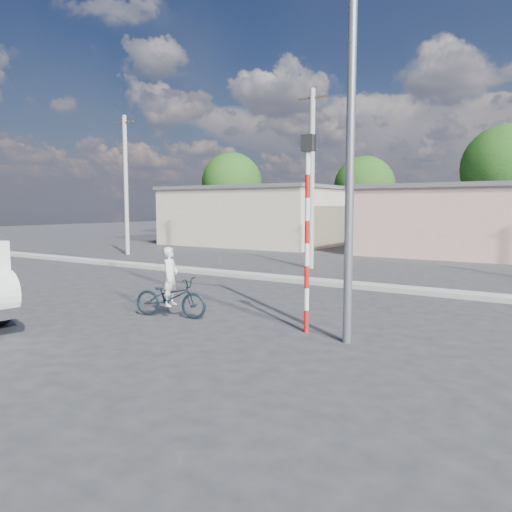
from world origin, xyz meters
The scene contains 8 objects.
ground_plane centered at (0.00, 0.00, 0.00)m, with size 120.00×120.00×0.00m, color #28282B.
median centered at (0.00, 8.00, 0.08)m, with size 40.00×0.80×0.16m, color #99968E.
bicycle centered at (-0.40, 0.98, 0.51)m, with size 0.68×1.96×1.03m, color black.
cyclist centered at (-0.40, 0.98, 0.75)m, with size 0.54×0.36×1.49m, color silver.
traffic_pole centered at (3.20, 1.50, 2.59)m, with size 0.28×0.18×4.36m.
streetlight centered at (4.14, 1.20, 4.96)m, with size 2.34×0.22×9.00m.
building_row centered at (1.10, 22.00, 2.13)m, with size 37.80×7.30×4.44m.
utility_poles centered at (3.25, 12.00, 4.07)m, with size 35.40×0.24×8.00m.
Camera 1 is at (8.25, -8.31, 2.82)m, focal length 35.00 mm.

